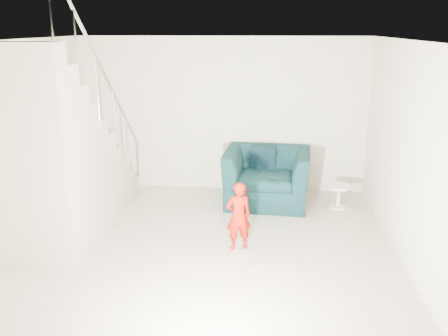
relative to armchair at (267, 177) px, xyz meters
The scene contains 13 objects.
floor 2.28m from the armchair, 110.63° to the right, with size 5.50×5.50×0.00m, color gray.
ceiling 3.17m from the armchair, 110.63° to the right, with size 5.50×5.50×0.00m, color silver.
back_wall 1.37m from the armchair, 140.28° to the left, with size 5.00×5.00×0.00m, color beige.
front_wall 4.99m from the armchair, 99.25° to the right, with size 5.00×5.00×0.00m, color beige.
left_wall 4.00m from the armchair, 147.51° to the right, with size 5.50×5.50×0.00m, color beige.
right_wall 2.85m from the armchair, 50.75° to the right, with size 5.50×5.50×0.00m, color beige.
armchair is the anchor object (origin of this frame).
toddler 1.82m from the armchair, 101.65° to the right, with size 0.34×0.22×0.93m, color #930604.
side_table 1.20m from the armchair, ahead, with size 0.38×0.38×0.38m.
staircase 3.23m from the armchair, 151.03° to the right, with size 1.02×3.03×3.62m.
cushion 0.37m from the armchair, 105.84° to the left, with size 0.42×0.12×0.40m, color black.
throw 0.59m from the armchair, behind, with size 0.05×0.48×0.54m, color black.
phone 1.89m from the armchair, 97.52° to the right, with size 0.02×0.05×0.10m, color black.
Camera 1 is at (0.75, -5.46, 2.87)m, focal length 38.00 mm.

